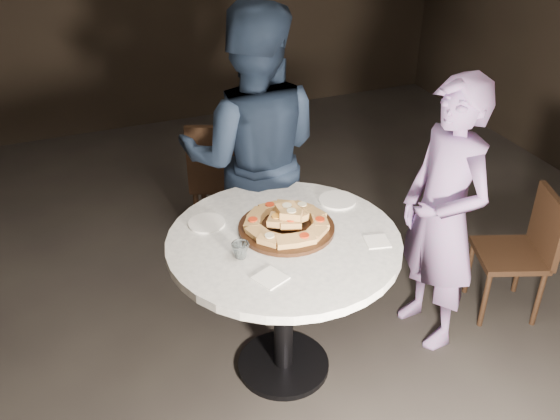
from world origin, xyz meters
name	(u,v)px	position (x,y,z in m)	size (l,w,h in m)	color
floor	(292,354)	(0.00, 0.00, 0.00)	(7.00, 7.00, 0.00)	black
table	(284,265)	(-0.08, -0.07, 0.69)	(1.25, 1.25, 0.85)	black
serving_board	(286,228)	(-0.04, 0.00, 0.86)	(0.47, 0.47, 0.02)	black
focaccia_pile	(287,220)	(-0.04, 0.00, 0.90)	(0.42, 0.41, 0.11)	#B68346
plate_left	(207,223)	(-0.39, 0.19, 0.85)	(0.18, 0.18, 0.01)	white
plate_right	(337,200)	(0.31, 0.15, 0.85)	(0.20, 0.20, 0.01)	white
water_glass	(240,250)	(-0.32, -0.13, 0.88)	(0.08, 0.08, 0.08)	silver
napkin_near	(270,278)	(-0.25, -0.33, 0.85)	(0.12, 0.12, 0.01)	white
napkin_far	(377,241)	(0.32, -0.26, 0.85)	(0.11, 0.11, 0.01)	white
chair_far	(224,174)	(0.00, 1.22, 0.54)	(0.58, 0.59, 0.94)	black
chair_right	(525,246)	(1.40, -0.12, 0.45)	(0.49, 0.48, 0.79)	black
diner_navy	(253,157)	(0.04, 0.71, 0.89)	(0.87, 0.68, 1.79)	black
diner_teal	(443,217)	(0.81, -0.09, 0.77)	(0.56, 0.37, 1.55)	slate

